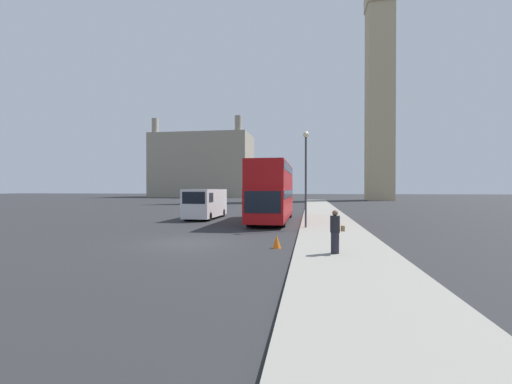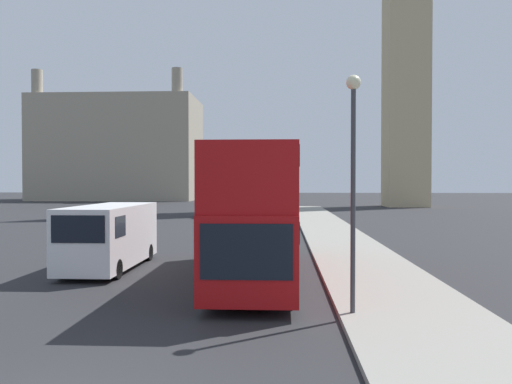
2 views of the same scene
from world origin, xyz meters
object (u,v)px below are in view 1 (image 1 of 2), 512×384
object	(u,v)px
white_van	(205,203)
parked_sedan	(256,200)
street_lamp	(306,165)
red_double_decker_bus	(272,190)
clock_tower	(380,47)
pedestrian	(335,232)

from	to	relation	value
white_van	parked_sedan	world-z (taller)	white_van
street_lamp	red_double_decker_bus	bearing A→B (deg)	117.31
clock_tower	parked_sedan	bearing A→B (deg)	-137.28
parked_sedan	white_van	bearing A→B (deg)	-89.60
clock_tower	red_double_decker_bus	distance (m)	62.96
pedestrian	street_lamp	bearing A→B (deg)	98.01
pedestrian	parked_sedan	size ratio (longest dim) A/B	0.34
street_lamp	parked_sedan	bearing A→B (deg)	103.78
red_double_decker_bus	pedestrian	size ratio (longest dim) A/B	6.95
red_double_decker_bus	parked_sedan	size ratio (longest dim) A/B	2.38
red_double_decker_bus	parked_sedan	distance (m)	30.58
red_double_decker_bus	clock_tower	bearing A→B (deg)	71.07
pedestrian	parked_sedan	distance (m)	44.30
red_double_decker_bus	pedestrian	bearing A→B (deg)	-74.21
white_van	pedestrian	bearing A→B (deg)	-57.21
parked_sedan	red_double_decker_bus	bearing A→B (deg)	-78.70
clock_tower	white_van	distance (m)	64.17
clock_tower	parked_sedan	size ratio (longest dim) A/B	14.08
parked_sedan	clock_tower	bearing A→B (deg)	42.72
pedestrian	clock_tower	bearing A→B (deg)	77.84
parked_sedan	pedestrian	bearing A→B (deg)	-77.31
red_double_decker_bus	pedestrian	distance (m)	13.88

